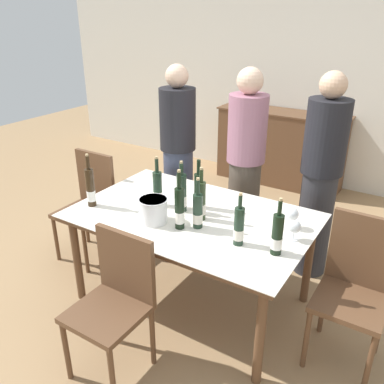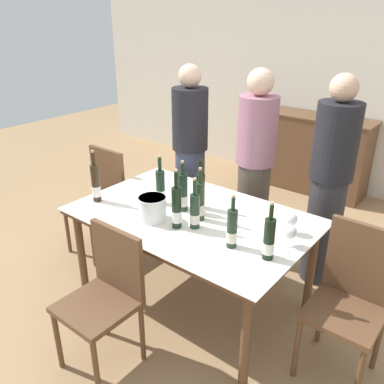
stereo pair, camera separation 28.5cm
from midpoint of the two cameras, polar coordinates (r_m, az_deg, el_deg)
name	(u,v)px [view 2 (the right image)]	position (r m, az deg, el deg)	size (l,w,h in m)	color
ground_plane	(192,298)	(3.34, 2.52, -14.75)	(12.00, 12.00, 0.00)	#A37F56
back_wall	(348,75)	(5.30, 22.54, 14.91)	(8.00, 0.10, 2.80)	silver
sideboard_cabinet	(302,151)	(5.34, 16.73, 5.47)	(1.64, 0.46, 0.94)	brown
dining_table	(192,223)	(2.96, 2.76, -4.41)	(1.70, 1.10, 0.75)	brown
ice_bucket	(152,208)	(2.82, -2.70, -2.29)	(0.20, 0.20, 0.17)	white
wine_bottle_0	(183,193)	(2.93, 1.46, -0.23)	(0.07, 0.07, 0.39)	#1E3323
wine_bottle_1	(96,184)	(3.13, -10.85, 1.09)	(0.07, 0.07, 0.41)	#332314
wine_bottle_2	(195,211)	(2.71, 3.41, -2.80)	(0.07, 0.07, 0.36)	#1E3323
wine_bottle_3	(160,188)	(3.03, -1.84, 0.50)	(0.07, 0.07, 0.39)	#1E3323
wine_bottle_4	(269,240)	(2.45, 14.07, -6.63)	(0.07, 0.07, 0.37)	black
wine_bottle_5	(200,192)	(2.98, 3.91, -0.01)	(0.07, 0.07, 0.37)	black
wine_bottle_6	(200,202)	(2.81, 4.04, -1.46)	(0.07, 0.07, 0.39)	#28381E
wine_bottle_7	(177,208)	(2.70, 0.83, -2.36)	(0.07, 0.07, 0.42)	black
wine_bottle_8	(232,229)	(2.52, 8.89, -5.30)	(0.07, 0.07, 0.35)	#1E3323
wine_glass_0	(291,220)	(2.76, 16.61, -3.82)	(0.09, 0.09, 0.15)	white
wine_glass_1	(290,233)	(2.62, 16.70, -5.56)	(0.08, 0.08, 0.14)	white
wine_glass_2	(144,198)	(2.96, -4.06, -0.92)	(0.08, 0.08, 0.14)	white
chair_right_end	(352,293)	(2.71, 24.42, -12.91)	(0.42, 0.42, 0.97)	brown
chair_left_end	(101,195)	(3.78, -10.61, -0.48)	(0.42, 0.42, 0.96)	brown
chair_near_front	(107,290)	(2.58, -8.77, -13.54)	(0.42, 0.42, 0.91)	brown
person_host	(190,156)	(3.84, 1.86, 5.10)	(0.33, 0.33, 1.68)	#383F56
person_guest_left	(255,169)	(3.55, 11.09, 3.19)	(0.33, 0.33, 1.69)	#51473D
person_guest_right	(329,185)	(3.37, 21.05, 0.86)	(0.33, 0.33, 1.70)	#2D2D33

